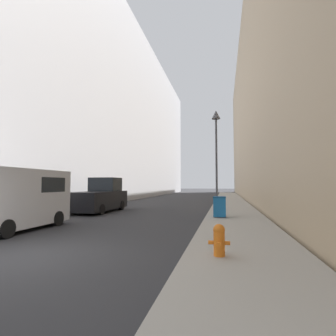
# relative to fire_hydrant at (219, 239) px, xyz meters

# --- Properties ---
(ground_plane) EXTENTS (200.00, 200.00, 0.00)m
(ground_plane) POSITION_rel_fire_hydrant_xyz_m (-4.99, -0.77, -0.53)
(ground_plane) COLOR #2D2D30
(sidewalk_right) EXTENTS (3.04, 60.00, 0.15)m
(sidewalk_right) POSITION_rel_fire_hydrant_xyz_m (0.67, 17.23, -0.46)
(sidewalk_right) COLOR #9E998E
(sidewalk_right) RESTS_ON ground
(building_left_glass) EXTENTS (12.00, 60.00, 21.79)m
(building_left_glass) POSITION_rel_fire_hydrant_xyz_m (-16.10, 25.23, 10.36)
(building_left_glass) COLOR #BCBCC1
(building_left_glass) RESTS_ON ground
(building_right_stone) EXTENTS (12.00, 60.00, 21.31)m
(building_right_stone) POSITION_rel_fire_hydrant_xyz_m (8.28, 25.23, 10.12)
(building_right_stone) COLOR tan
(building_right_stone) RESTS_ON ground
(fire_hydrant) EXTENTS (0.50, 0.39, 0.74)m
(fire_hydrant) POSITION_rel_fire_hydrant_xyz_m (0.00, 0.00, 0.00)
(fire_hydrant) COLOR orange
(fire_hydrant) RESTS_ON sidewalk_right
(trash_bin) EXTENTS (0.63, 0.60, 1.05)m
(trash_bin) POSITION_rel_fire_hydrant_xyz_m (-0.12, 7.30, 0.15)
(trash_bin) COLOR #19609E
(trash_bin) RESTS_ON sidewalk_right
(lamppost) EXTENTS (0.52, 0.52, 6.14)m
(lamppost) POSITION_rel_fire_hydrant_xyz_m (-0.32, 9.60, 4.08)
(lamppost) COLOR #4C4C51
(lamppost) RESTS_ON sidewalk_right
(white_van) EXTENTS (2.02, 4.43, 2.40)m
(white_van) POSITION_rel_fire_hydrant_xyz_m (-7.93, 2.65, 0.78)
(white_van) COLOR silver
(white_van) RESTS_ON ground
(pickup_truck) EXTENTS (2.05, 5.00, 2.26)m
(pickup_truck) POSITION_rel_fire_hydrant_xyz_m (-7.93, 9.78, 0.40)
(pickup_truck) COLOR black
(pickup_truck) RESTS_ON ground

